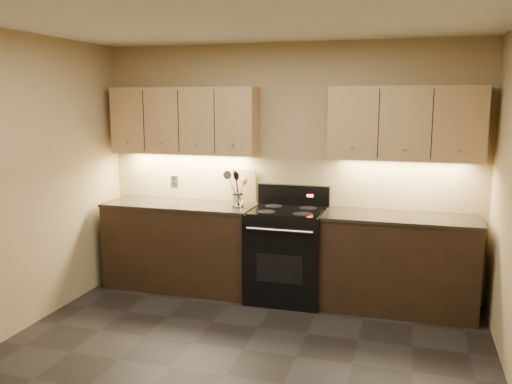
# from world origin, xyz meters

# --- Properties ---
(floor) EXTENTS (4.00, 4.00, 0.00)m
(floor) POSITION_xyz_m (0.00, 0.00, 0.00)
(floor) COLOR black
(floor) RESTS_ON ground
(ceiling) EXTENTS (4.00, 4.00, 0.00)m
(ceiling) POSITION_xyz_m (0.00, 0.00, 2.60)
(ceiling) COLOR silver
(ceiling) RESTS_ON wall_back
(wall_back) EXTENTS (4.00, 0.04, 2.60)m
(wall_back) POSITION_xyz_m (0.00, 2.00, 1.30)
(wall_back) COLOR #9A845A
(wall_back) RESTS_ON ground
(counter_left) EXTENTS (1.62, 0.62, 0.93)m
(counter_left) POSITION_xyz_m (-1.10, 1.70, 0.47)
(counter_left) COLOR black
(counter_left) RESTS_ON ground
(counter_right) EXTENTS (1.46, 0.62, 0.93)m
(counter_right) POSITION_xyz_m (1.18, 1.70, 0.47)
(counter_right) COLOR black
(counter_right) RESTS_ON ground
(stove) EXTENTS (0.76, 0.68, 1.14)m
(stove) POSITION_xyz_m (0.08, 1.68, 0.48)
(stove) COLOR black
(stove) RESTS_ON ground
(upper_cab_left) EXTENTS (1.60, 0.30, 0.70)m
(upper_cab_left) POSITION_xyz_m (-1.10, 1.85, 1.80)
(upper_cab_left) COLOR tan
(upper_cab_left) RESTS_ON wall_back
(upper_cab_right) EXTENTS (1.44, 0.30, 0.70)m
(upper_cab_right) POSITION_xyz_m (1.18, 1.85, 1.80)
(upper_cab_right) COLOR tan
(upper_cab_right) RESTS_ON wall_back
(outlet_plate) EXTENTS (0.08, 0.01, 0.12)m
(outlet_plate) POSITION_xyz_m (-1.30, 1.99, 1.12)
(outlet_plate) COLOR #B2B5BA
(outlet_plate) RESTS_ON wall_back
(utensil_crock) EXTENTS (0.14, 0.14, 0.14)m
(utensil_crock) POSITION_xyz_m (-0.46, 1.71, 0.99)
(utensil_crock) COLOR white
(utensil_crock) RESTS_ON counter_left
(cutting_board) EXTENTS (0.29, 0.06, 0.36)m
(cutting_board) POSITION_xyz_m (-0.48, 1.97, 1.11)
(cutting_board) COLOR tan
(cutting_board) RESTS_ON counter_left
(wooden_spoon) EXTENTS (0.17, 0.16, 0.30)m
(wooden_spoon) POSITION_xyz_m (-0.49, 1.70, 1.10)
(wooden_spoon) COLOR tan
(wooden_spoon) RESTS_ON utensil_crock
(black_spoon) EXTENTS (0.07, 0.11, 0.35)m
(black_spoon) POSITION_xyz_m (-0.46, 1.73, 1.12)
(black_spoon) COLOR black
(black_spoon) RESTS_ON utensil_crock
(steel_spatula) EXTENTS (0.16, 0.11, 0.38)m
(steel_spatula) POSITION_xyz_m (-0.43, 1.71, 1.13)
(steel_spatula) COLOR silver
(steel_spatula) RESTS_ON utensil_crock
(steel_skimmer) EXTENTS (0.25, 0.13, 0.38)m
(steel_skimmer) POSITION_xyz_m (-0.43, 1.70, 1.13)
(steel_skimmer) COLOR silver
(steel_skimmer) RESTS_ON utensil_crock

